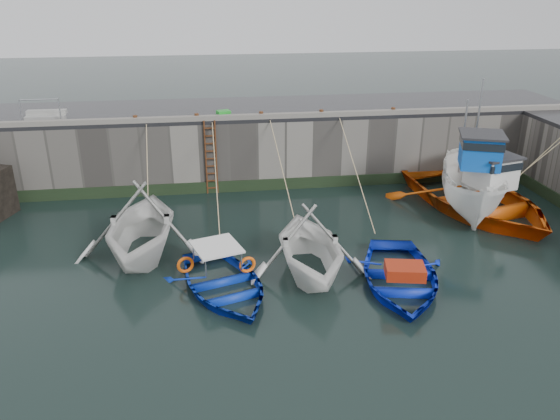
{
  "coord_description": "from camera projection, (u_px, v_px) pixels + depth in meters",
  "views": [
    {
      "loc": [
        -2.2,
        -12.46,
        8.45
      ],
      "look_at": [
        0.23,
        4.75,
        1.2
      ],
      "focal_mm": 35.0,
      "sensor_mm": 36.0,
      "label": 1
    }
  ],
  "objects": [
    {
      "name": "ground",
      "position": [
        296.0,
        317.0,
        14.92
      ],
      "size": [
        120.0,
        120.0,
        0.0
      ],
      "primitive_type": "plane",
      "color": "black",
      "rests_on": "ground"
    },
    {
      "name": "quay_back",
      "position": [
        252.0,
        142.0,
        25.77
      ],
      "size": [
        30.0,
        5.0,
        3.0
      ],
      "primitive_type": "cube",
      "color": "slate",
      "rests_on": "ground"
    },
    {
      "name": "road_back",
      "position": [
        252.0,
        109.0,
        25.16
      ],
      "size": [
        30.0,
        5.0,
        0.16
      ],
      "primitive_type": "cube",
      "color": "black",
      "rests_on": "quay_back"
    },
    {
      "name": "kerb_back",
      "position": [
        257.0,
        116.0,
        22.94
      ],
      "size": [
        30.0,
        0.3,
        0.2
      ],
      "primitive_type": "cube",
      "color": "slate",
      "rests_on": "road_back"
    },
    {
      "name": "algae_back",
      "position": [
        258.0,
        185.0,
        23.93
      ],
      "size": [
        30.0,
        0.08,
        0.5
      ],
      "primitive_type": "cube",
      "color": "black",
      "rests_on": "ground"
    },
    {
      "name": "ladder",
      "position": [
        211.0,
        158.0,
        23.11
      ],
      "size": [
        0.51,
        0.08,
        3.2
      ],
      "color": "#3F1E0F",
      "rests_on": "ground"
    },
    {
      "name": "boat_near_white",
      "position": [
        144.0,
        254.0,
        18.41
      ],
      "size": [
        4.98,
        5.64,
        2.79
      ],
      "primitive_type": "imported",
      "rotation": [
        0.0,
        0.0,
        -0.08
      ],
      "color": "silver",
      "rests_on": "ground"
    },
    {
      "name": "boat_near_white_rope",
      "position": [
        153.0,
        209.0,
        22.09
      ],
      "size": [
        0.04,
        4.01,
        3.1
      ],
      "primitive_type": null,
      "color": "tan",
      "rests_on": "ground"
    },
    {
      "name": "boat_near_blue",
      "position": [
        224.0,
        290.0,
        16.24
      ],
      "size": [
        4.39,
        5.23,
        0.93
      ],
      "primitive_type": "imported",
      "rotation": [
        0.0,
        0.0,
        0.3
      ],
      "color": "#0B2CAB",
      "rests_on": "ground"
    },
    {
      "name": "boat_near_blue_rope",
      "position": [
        218.0,
        218.0,
        21.17
      ],
      "size": [
        0.04,
        6.34,
        3.1
      ],
      "primitive_type": null,
      "color": "tan",
      "rests_on": "ground"
    },
    {
      "name": "boat_near_blacktrim",
      "position": [
        309.0,
        272.0,
        17.24
      ],
      "size": [
        4.12,
        4.77,
        2.51
      ],
      "primitive_type": "imported",
      "rotation": [
        0.0,
        0.0,
        0.0
      ],
      "color": "white",
      "rests_on": "ground"
    },
    {
      "name": "boat_near_blacktrim_rope",
      "position": [
        285.0,
        211.0,
        21.85
      ],
      "size": [
        0.04,
        5.71,
        3.1
      ],
      "primitive_type": null,
      "color": "tan",
      "rests_on": "ground"
    },
    {
      "name": "boat_near_navy",
      "position": [
        399.0,
        283.0,
        16.61
      ],
      "size": [
        4.31,
        5.36,
        0.99
      ],
      "primitive_type": "imported",
      "rotation": [
        0.0,
        0.0,
        -0.21
      ],
      "color": "#0D29CD",
      "rests_on": "ground"
    },
    {
      "name": "boat_near_navy_rope",
      "position": [
        351.0,
        213.0,
        21.7
      ],
      "size": [
        0.04,
        6.66,
        3.1
      ],
      "primitive_type": null,
      "color": "tan",
      "rests_on": "ground"
    },
    {
      "name": "boat_far_white",
      "position": [
        473.0,
        187.0,
        21.5
      ],
      "size": [
        4.35,
        6.59,
        5.38
      ],
      "rotation": [
        0.0,
        0.0,
        -0.36
      ],
      "color": "white",
      "rests_on": "ground"
    },
    {
      "name": "boat_far_orange",
      "position": [
        476.0,
        198.0,
        21.79
      ],
      "size": [
        7.03,
        8.6,
        4.56
      ],
      "rotation": [
        0.0,
        0.0,
        0.24
      ],
      "color": "#E2540B",
      "rests_on": "ground"
    },
    {
      "name": "fish_crate",
      "position": [
        224.0,
        114.0,
        23.07
      ],
      "size": [
        0.63,
        0.54,
        0.32
      ],
      "primitive_type": "cube",
      "rotation": [
        0.0,
        0.0,
        0.32
      ],
      "color": "#1B9724",
      "rests_on": "road_back"
    },
    {
      "name": "railing",
      "position": [
        46.0,
        115.0,
        22.78
      ],
      "size": [
        1.6,
        1.05,
        1.0
      ],
      "color": "#A5A8AD",
      "rests_on": "road_back"
    },
    {
      "name": "bollard_a",
      "position": [
        135.0,
        119.0,
        22.37
      ],
      "size": [
        0.18,
        0.18,
        0.28
      ],
      "primitive_type": "cylinder",
      "color": "#3F1E0F",
      "rests_on": "road_back"
    },
    {
      "name": "bollard_b",
      "position": [
        197.0,
        117.0,
        22.7
      ],
      "size": [
        0.18,
        0.18,
        0.28
      ],
      "primitive_type": "cylinder",
      "color": "#3F1E0F",
      "rests_on": "road_back"
    },
    {
      "name": "bollard_c",
      "position": [
        261.0,
        115.0,
        23.05
      ],
      "size": [
        0.18,
        0.18,
        0.28
      ],
      "primitive_type": "cylinder",
      "color": "#3F1E0F",
      "rests_on": "road_back"
    },
    {
      "name": "bollard_d",
      "position": [
        321.0,
        113.0,
        23.38
      ],
      "size": [
        0.18,
        0.18,
        0.28
      ],
      "primitive_type": "cylinder",
      "color": "#3F1E0F",
      "rests_on": "road_back"
    },
    {
      "name": "bollard_e",
      "position": [
        393.0,
        111.0,
        23.8
      ],
      "size": [
        0.18,
        0.18,
        0.28
      ],
      "primitive_type": "cylinder",
      "color": "#3F1E0F",
      "rests_on": "road_back"
    }
  ]
}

